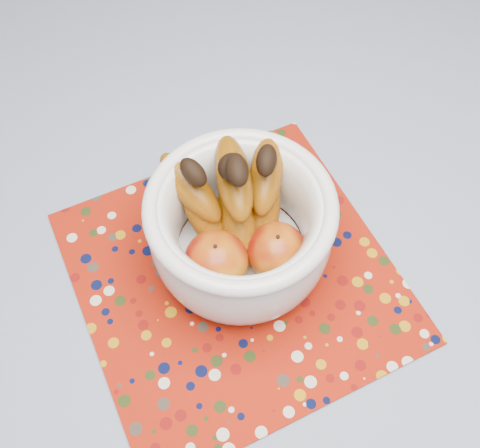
{
  "coord_description": "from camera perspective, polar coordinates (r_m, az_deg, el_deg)",
  "views": [
    {
      "loc": [
        -0.11,
        -0.32,
        1.46
      ],
      "look_at": [
        -0.07,
        0.04,
        0.85
      ],
      "focal_mm": 42.0,
      "sensor_mm": 36.0,
      "label": 1
    }
  ],
  "objects": [
    {
      "name": "placemat",
      "position": [
        0.78,
        -0.54,
        -5.26
      ],
      "size": [
        0.52,
        0.52,
        0.0
      ],
      "primitive_type": "cube",
      "rotation": [
        0.0,
        0.0,
        0.33
      ],
      "color": "#931708",
      "rests_on": "tablecloth"
    },
    {
      "name": "tablecloth",
      "position": [
        0.79,
        5.16,
        -5.77
      ],
      "size": [
        1.32,
        1.32,
        0.01
      ],
      "primitive_type": "cube",
      "color": "slate",
      "rests_on": "table"
    },
    {
      "name": "fruit_bowl",
      "position": [
        0.72,
        -0.22,
        0.33
      ],
      "size": [
        0.26,
        0.24,
        0.2
      ],
      "color": "white",
      "rests_on": "placemat"
    },
    {
      "name": "table",
      "position": [
        0.86,
        4.74,
        -8.07
      ],
      "size": [
        1.2,
        1.2,
        0.75
      ],
      "color": "brown",
      "rests_on": "ground"
    }
  ]
}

